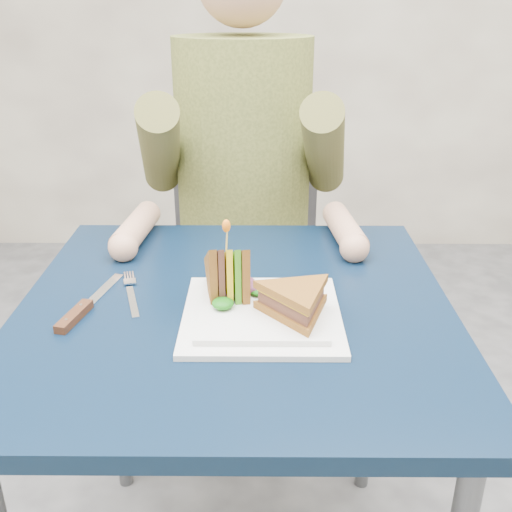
{
  "coord_description": "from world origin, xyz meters",
  "views": [
    {
      "loc": [
        0.04,
        -0.92,
        1.23
      ],
      "look_at": [
        0.04,
        -0.0,
        0.82
      ],
      "focal_mm": 42.0,
      "sensor_mm": 36.0,
      "label": 1
    }
  ],
  "objects_px": {
    "diner": "(243,129)",
    "fork": "(132,294)",
    "chair": "(245,250)",
    "table": "(236,342)",
    "sandwich_upright": "(227,276)",
    "sandwich_flat": "(296,301)",
    "knife": "(80,311)",
    "plate": "(262,313)"
  },
  "relations": [
    {
      "from": "diner",
      "to": "sandwich_flat",
      "type": "bearing_deg",
      "value": -80.95
    },
    {
      "from": "chair",
      "to": "sandwich_flat",
      "type": "xyz_separation_m",
      "value": [
        0.1,
        -0.75,
        0.23
      ]
    },
    {
      "from": "sandwich_upright",
      "to": "fork",
      "type": "bearing_deg",
      "value": 169.7
    },
    {
      "from": "fork",
      "to": "knife",
      "type": "relative_size",
      "value": 0.8
    },
    {
      "from": "chair",
      "to": "sandwich_upright",
      "type": "bearing_deg",
      "value": -91.05
    },
    {
      "from": "table",
      "to": "sandwich_flat",
      "type": "height_order",
      "value": "sandwich_flat"
    },
    {
      "from": "chair",
      "to": "knife",
      "type": "xyz_separation_m",
      "value": [
        -0.26,
        -0.71,
        0.2
      ]
    },
    {
      "from": "fork",
      "to": "sandwich_upright",
      "type": "bearing_deg",
      "value": -10.3
    },
    {
      "from": "table",
      "to": "plate",
      "type": "xyz_separation_m",
      "value": [
        0.05,
        -0.05,
        0.09
      ]
    },
    {
      "from": "diner",
      "to": "fork",
      "type": "height_order",
      "value": "diner"
    },
    {
      "from": "diner",
      "to": "plate",
      "type": "bearing_deg",
      "value": -85.68
    },
    {
      "from": "table",
      "to": "sandwich_upright",
      "type": "relative_size",
      "value": 4.95
    },
    {
      "from": "plate",
      "to": "knife",
      "type": "distance_m",
      "value": 0.31
    },
    {
      "from": "fork",
      "to": "plate",
      "type": "bearing_deg",
      "value": -18.26
    },
    {
      "from": "chair",
      "to": "sandwich_upright",
      "type": "xyz_separation_m",
      "value": [
        -0.01,
        -0.68,
        0.24
      ]
    },
    {
      "from": "knife",
      "to": "table",
      "type": "bearing_deg",
      "value": 8.84
    },
    {
      "from": "sandwich_flat",
      "to": "knife",
      "type": "bearing_deg",
      "value": 174.42
    },
    {
      "from": "chair",
      "to": "table",
      "type": "bearing_deg",
      "value": -90.0
    },
    {
      "from": "diner",
      "to": "knife",
      "type": "bearing_deg",
      "value": -113.38
    },
    {
      "from": "table",
      "to": "sandwich_flat",
      "type": "bearing_deg",
      "value": -36.75
    },
    {
      "from": "table",
      "to": "sandwich_upright",
      "type": "xyz_separation_m",
      "value": [
        -0.01,
        -0.01,
        0.13
      ]
    },
    {
      "from": "plate",
      "to": "knife",
      "type": "relative_size",
      "value": 1.18
    },
    {
      "from": "table",
      "to": "diner",
      "type": "bearing_deg",
      "value": 90.0
    },
    {
      "from": "plate",
      "to": "sandwich_upright",
      "type": "relative_size",
      "value": 1.72
    },
    {
      "from": "table",
      "to": "plate",
      "type": "relative_size",
      "value": 2.88
    },
    {
      "from": "plate",
      "to": "chair",
      "type": "bearing_deg",
      "value": 93.65
    },
    {
      "from": "diner",
      "to": "fork",
      "type": "xyz_separation_m",
      "value": [
        -0.19,
        -0.53,
        -0.18
      ]
    },
    {
      "from": "sandwich_flat",
      "to": "plate",
      "type": "bearing_deg",
      "value": 155.56
    },
    {
      "from": "chair",
      "to": "sandwich_upright",
      "type": "distance_m",
      "value": 0.72
    },
    {
      "from": "diner",
      "to": "sandwich_upright",
      "type": "xyz_separation_m",
      "value": [
        -0.01,
        -0.56,
        -0.13
      ]
    },
    {
      "from": "sandwich_flat",
      "to": "fork",
      "type": "bearing_deg",
      "value": 160.52
    },
    {
      "from": "plate",
      "to": "table",
      "type": "bearing_deg",
      "value": 132.39
    },
    {
      "from": "table",
      "to": "sandwich_flat",
      "type": "relative_size",
      "value": 3.63
    },
    {
      "from": "sandwich_upright",
      "to": "diner",
      "type": "bearing_deg",
      "value": 88.74
    },
    {
      "from": "table",
      "to": "chair",
      "type": "height_order",
      "value": "chair"
    },
    {
      "from": "sandwich_flat",
      "to": "knife",
      "type": "xyz_separation_m",
      "value": [
        -0.36,
        0.04,
        -0.04
      ]
    },
    {
      "from": "table",
      "to": "diner",
      "type": "xyz_separation_m",
      "value": [
        -0.0,
        0.56,
        0.26
      ]
    },
    {
      "from": "fork",
      "to": "table",
      "type": "bearing_deg",
      "value": -7.98
    },
    {
      "from": "diner",
      "to": "knife",
      "type": "height_order",
      "value": "diner"
    },
    {
      "from": "plate",
      "to": "knife",
      "type": "bearing_deg",
      "value": 178.09
    },
    {
      "from": "chair",
      "to": "knife",
      "type": "distance_m",
      "value": 0.78
    },
    {
      "from": "sandwich_upright",
      "to": "fork",
      "type": "distance_m",
      "value": 0.18
    }
  ]
}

